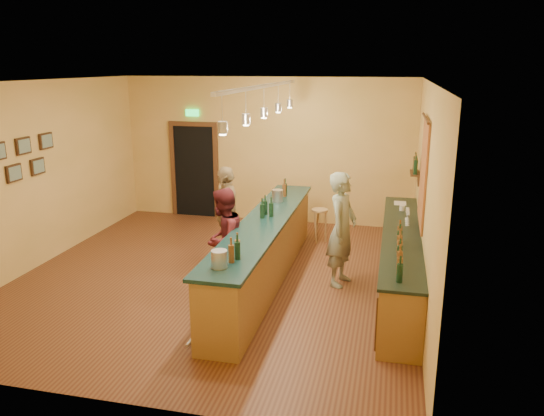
% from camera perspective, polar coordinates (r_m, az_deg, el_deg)
% --- Properties ---
extents(floor, '(7.00, 7.00, 0.00)m').
position_cam_1_polar(floor, '(9.03, -5.88, -7.38)').
color(floor, '#522717').
rests_on(floor, ground).
extents(ceiling, '(6.50, 7.00, 0.02)m').
position_cam_1_polar(ceiling, '(8.34, -6.49, 13.36)').
color(ceiling, silver).
rests_on(ceiling, wall_back).
extents(wall_back, '(6.50, 0.02, 3.20)m').
position_cam_1_polar(wall_back, '(11.85, -0.62, 6.21)').
color(wall_back, gold).
rests_on(wall_back, floor).
extents(wall_front, '(6.50, 0.02, 3.20)m').
position_cam_1_polar(wall_front, '(5.50, -18.19, -5.35)').
color(wall_front, gold).
rests_on(wall_front, floor).
extents(wall_left, '(0.02, 7.00, 3.20)m').
position_cam_1_polar(wall_left, '(10.08, -23.95, 3.28)').
color(wall_left, gold).
rests_on(wall_left, floor).
extents(wall_right, '(0.02, 7.00, 3.20)m').
position_cam_1_polar(wall_right, '(8.10, 16.12, 1.35)').
color(wall_right, gold).
rests_on(wall_right, floor).
extents(doorway, '(1.15, 0.09, 2.48)m').
position_cam_1_polar(doorway, '(12.41, -8.32, 4.24)').
color(doorway, black).
rests_on(doorway, wall_back).
extents(tapestry, '(0.03, 1.40, 1.60)m').
position_cam_1_polar(tapestry, '(8.44, 15.99, 3.64)').
color(tapestry, '#9D361F').
rests_on(tapestry, wall_right).
extents(bottle_shelf, '(0.17, 0.55, 0.54)m').
position_cam_1_polar(bottle_shelf, '(9.94, 15.20, 4.30)').
color(bottle_shelf, '#4A2E16').
rests_on(bottle_shelf, wall_right).
extents(picture_grid, '(0.06, 2.20, 0.70)m').
position_cam_1_polar(picture_grid, '(9.42, -26.67, 4.39)').
color(picture_grid, '#382111').
rests_on(picture_grid, wall_left).
extents(back_counter, '(0.60, 4.55, 1.27)m').
position_cam_1_polar(back_counter, '(8.58, 13.64, -5.48)').
color(back_counter, brown).
rests_on(back_counter, floor).
extents(tasting_bar, '(0.73, 5.10, 1.38)m').
position_cam_1_polar(tasting_bar, '(8.59, -0.82, -4.16)').
color(tasting_bar, brown).
rests_on(tasting_bar, floor).
extents(pendant_track, '(0.11, 4.60, 0.50)m').
position_cam_1_polar(pendant_track, '(8.12, -0.88, 11.86)').
color(pendant_track, silver).
rests_on(pendant_track, ceiling).
extents(bartender, '(0.59, 0.76, 1.85)m').
position_cam_1_polar(bartender, '(8.49, 7.54, -2.28)').
color(bartender, gray).
rests_on(bartender, floor).
extents(customer_a, '(0.75, 0.89, 1.64)m').
position_cam_1_polar(customer_a, '(8.27, -5.26, -3.45)').
color(customer_a, '#59191E').
rests_on(customer_a, floor).
extents(customer_b, '(0.78, 1.12, 1.76)m').
position_cam_1_polar(customer_b, '(9.35, -4.88, -0.83)').
color(customer_b, '#997A51').
rests_on(customer_b, floor).
extents(bar_stool, '(0.33, 0.33, 0.68)m').
position_cam_1_polar(bar_stool, '(10.57, 5.14, -0.89)').
color(bar_stool, '#A07C48').
rests_on(bar_stool, floor).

